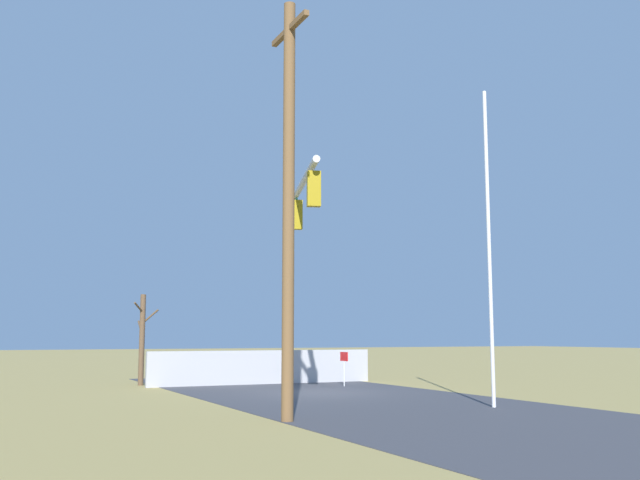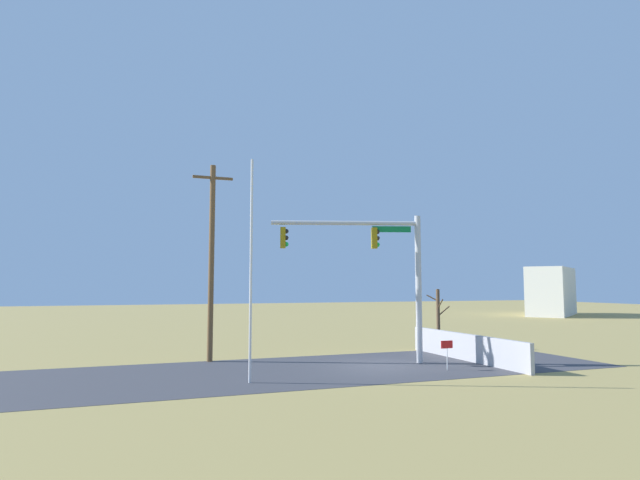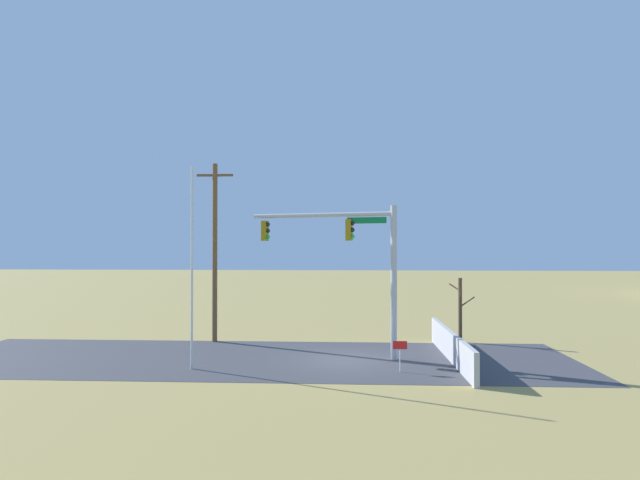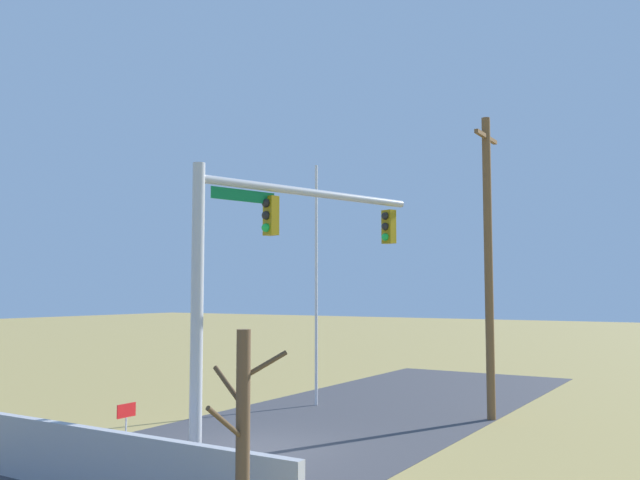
{
  "view_description": "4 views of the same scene",
  "coord_description": "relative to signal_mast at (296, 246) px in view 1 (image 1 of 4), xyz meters",
  "views": [
    {
      "loc": [
        -21.13,
        9.83,
        1.79
      ],
      "look_at": [
        -1.14,
        0.42,
        4.73
      ],
      "focal_mm": 40.54,
      "sensor_mm": 36.0,
      "label": 1
    },
    {
      "loc": [
        -10.5,
        -20.99,
        3.53
      ],
      "look_at": [
        -2.09,
        1.79,
        5.64
      ],
      "focal_mm": 29.28,
      "sensor_mm": 36.0,
      "label": 2
    },
    {
      "loc": [
        -0.0,
        -22.51,
        5.01
      ],
      "look_at": [
        -1.15,
        0.41,
        5.25
      ],
      "focal_mm": 28.79,
      "sensor_mm": 36.0,
      "label": 3
    },
    {
      "loc": [
        13.41,
        10.21,
        3.84
      ],
      "look_at": [
        -1.34,
        1.13,
        5.19
      ],
      "focal_mm": 37.66,
      "sensor_mm": 36.0,
      "label": 4
    }
  ],
  "objects": [
    {
      "name": "signal_mast",
      "position": [
        0.0,
        0.0,
        0.0
      ],
      "size": [
        6.66,
        2.24,
        6.75
      ],
      "color": "#B2B5BA",
      "rests_on": "ground_plane"
    },
    {
      "name": "open_sign",
      "position": [
        1.76,
        -2.66,
        -3.81
      ],
      "size": [
        0.56,
        0.04,
        1.22
      ],
      "color": "silver",
      "rests_on": "ground_plane"
    },
    {
      "name": "sidewalk_corner",
      "position": [
        2.72,
        -0.53,
        -4.71
      ],
      "size": [
        6.0,
        6.0,
        0.01
      ],
      "primitive_type": "cube",
      "color": "#B7B5AD",
      "rests_on": "ground_plane"
    },
    {
      "name": "retaining_fence",
      "position": [
        4.19,
        -0.52,
        -4.09
      ],
      "size": [
        0.2,
        8.78,
        1.25
      ],
      "primitive_type": "cube",
      "color": "#A8A8AD",
      "rests_on": "ground_plane"
    },
    {
      "name": "utility_pole",
      "position": [
        -7.19,
        3.27,
        0.09
      ],
      "size": [
        1.9,
        0.26,
        9.26
      ],
      "color": "brown",
      "rests_on": "ground_plane"
    },
    {
      "name": "bare_tree",
      "position": [
        5.54,
        3.77,
        -2.99
      ],
      "size": [
        1.27,
        1.02,
        3.32
      ],
      "color": "brown",
      "rests_on": "ground_plane"
    },
    {
      "name": "ground_plane",
      "position": [
        -0.39,
        -0.57,
        -4.71
      ],
      "size": [
        160.0,
        160.0,
        0.0
      ],
      "primitive_type": "plane",
      "color": "#9E894C"
    },
    {
      "name": "road_surface",
      "position": [
        -4.39,
        -0.57,
        -4.71
      ],
      "size": [
        28.0,
        8.0,
        0.01
      ],
      "primitive_type": "cube",
      "color": "#3D3D42",
      "rests_on": "ground_plane"
    },
    {
      "name": "flagpole",
      "position": [
        -6.61,
        -2.6,
        -0.58
      ],
      "size": [
        0.1,
        0.1,
        8.26
      ],
      "primitive_type": "cylinder",
      "color": "silver",
      "rests_on": "ground_plane"
    }
  ]
}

